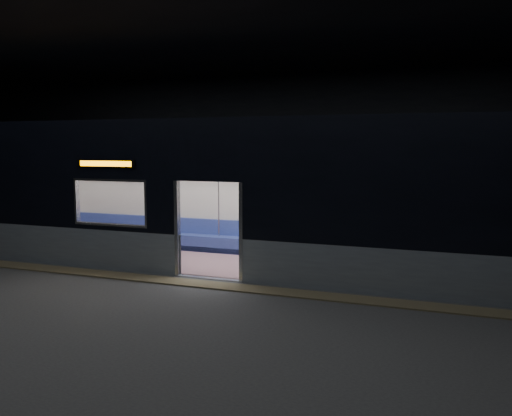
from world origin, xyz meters
The scene contains 7 objects.
station_floor centered at (0.00, 0.00, -0.01)m, with size 24.00×14.00×0.01m, color #47494C.
station_envelope centered at (0.00, 0.00, 3.66)m, with size 24.00×14.00×5.00m.
tactile_strip centered at (0.00, 0.55, 0.01)m, with size 22.80×0.50×0.03m, color #8C7F59.
metro_car centered at (0.00, 2.54, 1.85)m, with size 18.00×3.04×3.35m.
passenger centered at (4.80, 3.55, 0.77)m, with size 0.37×0.64×1.31m.
handbag centered at (4.83, 3.34, 0.66)m, with size 0.26×0.22×0.13m, color black.
transit_map centered at (1.68, 3.85, 1.46)m, with size 0.96×0.03×0.63m, color white.
Camera 1 is at (4.85, -9.00, 2.79)m, focal length 38.00 mm.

